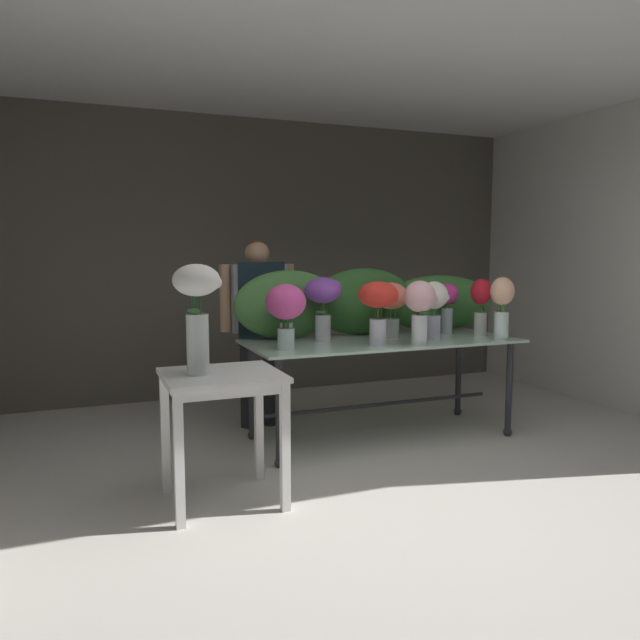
% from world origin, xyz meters
% --- Properties ---
extents(ground_plane, '(7.84, 7.84, 0.00)m').
position_xyz_m(ground_plane, '(0.00, 1.78, 0.00)').
color(ground_plane, beige).
extents(wall_back, '(5.78, 0.12, 2.82)m').
position_xyz_m(wall_back, '(0.00, 3.56, 1.41)').
color(wall_back, '#5B564C').
rests_on(wall_back, ground).
extents(wall_right, '(0.12, 3.68, 2.82)m').
position_xyz_m(wall_right, '(2.89, 1.78, 1.41)').
color(wall_right, silver).
rests_on(wall_right, ground).
extents(ceiling_slab, '(5.90, 3.68, 0.12)m').
position_xyz_m(ceiling_slab, '(0.00, 1.78, 2.88)').
color(ceiling_slab, silver).
rests_on(ceiling_slab, wall_back).
extents(display_table_glass, '(2.13, 0.89, 0.79)m').
position_xyz_m(display_table_glass, '(0.37, 1.60, 0.68)').
color(display_table_glass, '#B4D6BE').
rests_on(display_table_glass, ground).
extents(side_table_white, '(0.67, 0.61, 0.77)m').
position_xyz_m(side_table_white, '(-1.08, 0.83, 0.67)').
color(side_table_white, white).
rests_on(side_table_white, ground).
extents(florist, '(0.64, 0.24, 1.57)m').
position_xyz_m(florist, '(-0.44, 2.27, 0.97)').
color(florist, '#232328').
rests_on(florist, ground).
extents(foliage_backdrop, '(2.39, 0.28, 0.55)m').
position_xyz_m(foliage_backdrop, '(0.47, 1.93, 1.05)').
color(foliage_backdrop, '#477F3D').
rests_on(foliage_backdrop, display_table_glass).
extents(vase_fuchsia_anemones, '(0.29, 0.29, 0.46)m').
position_xyz_m(vase_fuchsia_anemones, '(-0.49, 1.42, 1.09)').
color(vase_fuchsia_anemones, silver).
rests_on(vase_fuchsia_anemones, display_table_glass).
extents(vase_violet_stock, '(0.30, 0.28, 0.49)m').
position_xyz_m(vase_violet_stock, '(-0.08, 1.71, 1.12)').
color(vase_violet_stock, silver).
rests_on(vase_violet_stock, display_table_glass).
extents(vase_ivory_dahlias, '(0.24, 0.22, 0.46)m').
position_xyz_m(vase_ivory_dahlias, '(0.77, 1.49, 1.07)').
color(vase_ivory_dahlias, silver).
rests_on(vase_ivory_dahlias, display_table_glass).
extents(vase_crimson_lilies, '(0.18, 0.17, 0.47)m').
position_xyz_m(vase_crimson_lilies, '(1.23, 1.51, 1.06)').
color(vase_crimson_lilies, silver).
rests_on(vase_crimson_lilies, display_table_glass).
extents(vase_blush_snapdragons, '(0.25, 0.24, 0.48)m').
position_xyz_m(vase_blush_snapdragons, '(0.51, 1.26, 1.08)').
color(vase_blush_snapdragons, silver).
rests_on(vase_blush_snapdragons, display_table_glass).
extents(vase_lilac_hydrangea, '(0.23, 0.21, 0.40)m').
position_xyz_m(vase_lilac_hydrangea, '(-0.38, 1.73, 1.04)').
color(vase_lilac_hydrangea, silver).
rests_on(vase_lilac_hydrangea, display_table_glass).
extents(vase_peach_tulips, '(0.18, 0.18, 0.49)m').
position_xyz_m(vase_peach_tulips, '(1.23, 1.25, 1.07)').
color(vase_peach_tulips, silver).
rests_on(vase_peach_tulips, display_table_glass).
extents(vase_coral_freesia, '(0.27, 0.26, 0.45)m').
position_xyz_m(vase_coral_freesia, '(0.47, 1.65, 1.07)').
color(vase_coral_freesia, silver).
rests_on(vase_coral_freesia, display_table_glass).
extents(vase_magenta_carnations, '(0.20, 0.18, 0.42)m').
position_xyz_m(vase_magenta_carnations, '(1.04, 1.71, 1.05)').
color(vase_magenta_carnations, silver).
rests_on(vase_magenta_carnations, display_table_glass).
extents(vase_scarlet_peonies, '(0.30, 0.30, 0.47)m').
position_xyz_m(vase_scarlet_peonies, '(0.20, 1.34, 1.11)').
color(vase_scarlet_peonies, silver).
rests_on(vase_scarlet_peonies, display_table_glass).
extents(vase_white_roses_tall, '(0.28, 0.27, 0.63)m').
position_xyz_m(vase_white_roses_tall, '(-1.21, 0.83, 1.17)').
color(vase_white_roses_tall, silver).
rests_on(vase_white_roses_tall, side_table_white).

